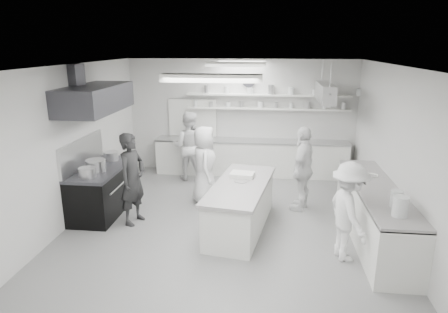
# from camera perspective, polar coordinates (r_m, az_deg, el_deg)

# --- Properties ---
(floor) EXTENTS (6.00, 7.00, 0.02)m
(floor) POSITION_cam_1_polar(r_m,az_deg,el_deg) (7.68, 0.34, -10.07)
(floor) COLOR #999999
(floor) RESTS_ON ground
(ceiling) EXTENTS (6.00, 7.00, 0.02)m
(ceiling) POSITION_cam_1_polar(r_m,az_deg,el_deg) (6.91, 0.39, 13.05)
(ceiling) COLOR silver
(ceiling) RESTS_ON wall_back
(wall_back) EXTENTS (6.00, 0.04, 3.00)m
(wall_back) POSITION_cam_1_polar(r_m,az_deg,el_deg) (10.56, 2.44, 5.77)
(wall_back) COLOR beige
(wall_back) RESTS_ON floor
(wall_front) EXTENTS (6.00, 0.04, 3.00)m
(wall_front) POSITION_cam_1_polar(r_m,az_deg,el_deg) (3.91, -5.35, -12.46)
(wall_front) COLOR beige
(wall_front) RESTS_ON floor
(wall_left) EXTENTS (0.04, 7.00, 3.00)m
(wall_left) POSITION_cam_1_polar(r_m,az_deg,el_deg) (8.04, -21.42, 1.45)
(wall_left) COLOR beige
(wall_left) RESTS_ON floor
(wall_right) EXTENTS (0.04, 7.00, 3.00)m
(wall_right) POSITION_cam_1_polar(r_m,az_deg,el_deg) (7.46, 23.93, 0.11)
(wall_right) COLOR beige
(wall_right) RESTS_ON floor
(stove) EXTENTS (0.80, 1.80, 0.90)m
(stove) POSITION_cam_1_polar(r_m,az_deg,el_deg) (8.51, -17.08, -4.79)
(stove) COLOR black
(stove) RESTS_ON floor
(exhaust_hood) EXTENTS (0.85, 2.00, 0.50)m
(exhaust_hood) POSITION_cam_1_polar(r_m,az_deg,el_deg) (8.06, -18.18, 7.96)
(exhaust_hood) COLOR #38383E
(exhaust_hood) RESTS_ON wall_left
(back_counter) EXTENTS (5.00, 0.60, 0.92)m
(back_counter) POSITION_cam_1_polar(r_m,az_deg,el_deg) (10.48, 3.89, -0.16)
(back_counter) COLOR white
(back_counter) RESTS_ON floor
(shelf_lower) EXTENTS (4.20, 0.26, 0.04)m
(shelf_lower) POSITION_cam_1_polar(r_m,az_deg,el_deg) (10.36, 6.30, 6.90)
(shelf_lower) COLOR white
(shelf_lower) RESTS_ON wall_back
(shelf_upper) EXTENTS (4.20, 0.26, 0.04)m
(shelf_upper) POSITION_cam_1_polar(r_m,az_deg,el_deg) (10.31, 6.36, 8.82)
(shelf_upper) COLOR white
(shelf_upper) RESTS_ON wall_back
(pass_through_window) EXTENTS (1.30, 0.04, 1.00)m
(pass_through_window) POSITION_cam_1_polar(r_m,az_deg,el_deg) (10.72, -4.55, 5.62)
(pass_through_window) COLOR black
(pass_through_window) RESTS_ON wall_back
(wall_clock) EXTENTS (0.32, 0.05, 0.32)m
(wall_clock) POSITION_cam_1_polar(r_m,az_deg,el_deg) (10.38, 3.61, 10.87)
(wall_clock) COLOR white
(wall_clock) RESTS_ON wall_back
(right_counter) EXTENTS (0.74, 3.30, 0.94)m
(right_counter) POSITION_cam_1_polar(r_m,az_deg,el_deg) (7.51, 20.91, -7.81)
(right_counter) COLOR white
(right_counter) RESTS_ON floor
(pot_rack) EXTENTS (0.30, 1.60, 0.40)m
(pot_rack) POSITION_cam_1_polar(r_m,az_deg,el_deg) (9.41, 14.38, 8.98)
(pot_rack) COLOR #B9BABB
(pot_rack) RESTS_ON ceiling
(light_fixture_front) EXTENTS (1.30, 0.25, 0.10)m
(light_fixture_front) POSITION_cam_1_polar(r_m,az_deg,el_deg) (5.14, -1.84, 11.26)
(light_fixture_front) COLOR white
(light_fixture_front) RESTS_ON ceiling
(light_fixture_rear) EXTENTS (1.30, 0.25, 0.10)m
(light_fixture_rear) POSITION_cam_1_polar(r_m,az_deg,el_deg) (8.71, 1.70, 13.17)
(light_fixture_rear) COLOR white
(light_fixture_rear) RESTS_ON ceiling
(prep_island) EXTENTS (1.19, 2.38, 0.84)m
(prep_island) POSITION_cam_1_polar(r_m,az_deg,el_deg) (7.45, 2.39, -7.33)
(prep_island) COLOR white
(prep_island) RESTS_ON floor
(stove_pot) EXTENTS (0.39, 0.39, 0.27)m
(stove_pot) POSITION_cam_1_polar(r_m,az_deg,el_deg) (8.13, -18.04, -1.39)
(stove_pot) COLOR #B9BABB
(stove_pot) RESTS_ON stove
(cook_stove) EXTENTS (0.60, 0.75, 1.78)m
(cook_stove) POSITION_cam_1_polar(r_m,az_deg,el_deg) (7.70, -13.09, -3.17)
(cook_stove) COLOR black
(cook_stove) RESTS_ON floor
(cook_back) EXTENTS (0.87, 0.69, 1.75)m
(cook_back) POSITION_cam_1_polar(r_m,az_deg,el_deg) (10.03, -5.12, 1.53)
(cook_back) COLOR white
(cook_back) RESTS_ON floor
(cook_island_left) EXTENTS (0.69, 0.92, 1.69)m
(cook_island_left) POSITION_cam_1_polar(r_m,az_deg,el_deg) (8.54, -2.84, -1.20)
(cook_island_left) COLOR white
(cook_island_left) RESTS_ON floor
(cook_island_right) EXTENTS (0.79, 1.12, 1.77)m
(cook_island_right) POSITION_cam_1_polar(r_m,az_deg,el_deg) (8.29, 11.34, -1.74)
(cook_island_right) COLOR white
(cook_island_right) RESTS_ON floor
(cook_right) EXTENTS (0.83, 1.16, 1.62)m
(cook_right) POSITION_cam_1_polar(r_m,az_deg,el_deg) (6.58, 17.54, -7.63)
(cook_right) COLOR white
(cook_right) RESTS_ON floor
(bowl_island_a) EXTENTS (0.33, 0.33, 0.06)m
(bowl_island_a) POSITION_cam_1_polar(r_m,az_deg,el_deg) (7.41, 2.49, -3.72)
(bowl_island_a) COLOR #B9BABB
(bowl_island_a) RESTS_ON prep_island
(bowl_island_b) EXTENTS (0.24, 0.24, 0.06)m
(bowl_island_b) POSITION_cam_1_polar(r_m,az_deg,el_deg) (7.79, 3.99, -2.76)
(bowl_island_b) COLOR white
(bowl_island_b) RESTS_ON prep_island
(bowl_right) EXTENTS (0.29, 0.29, 0.06)m
(bowl_right) POSITION_cam_1_polar(r_m,az_deg,el_deg) (7.92, 20.55, -2.68)
(bowl_right) COLOR white
(bowl_right) RESTS_ON right_counter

